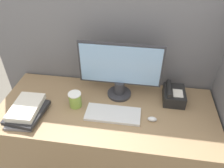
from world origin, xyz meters
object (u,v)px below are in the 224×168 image
at_px(monitor, 120,71).
at_px(mouse, 152,119).
at_px(book_stack, 26,111).
at_px(desk_telephone, 174,95).
at_px(keyboard, 113,114).
at_px(coffee_cup, 75,100).

relative_size(monitor, mouse, 9.59).
distance_m(mouse, book_stack, 0.86).
bearing_deg(desk_telephone, monitor, 179.15).
distance_m(mouse, desk_telephone, 0.28).
xyz_separation_m(mouse, book_stack, (-0.85, -0.08, 0.03)).
distance_m(monitor, book_stack, 0.70).
height_order(monitor, mouse, monitor).
xyz_separation_m(keyboard, desk_telephone, (0.42, 0.22, 0.04)).
bearing_deg(monitor, desk_telephone, -0.85).
bearing_deg(keyboard, desk_telephone, 27.99).
height_order(monitor, book_stack, monitor).
distance_m(monitor, coffee_cup, 0.38).
relative_size(coffee_cup, book_stack, 0.38).
bearing_deg(desk_telephone, keyboard, -152.01).
distance_m(monitor, desk_telephone, 0.44).
relative_size(keyboard, mouse, 6.09).
relative_size(monitor, coffee_cup, 5.28).
xyz_separation_m(keyboard, book_stack, (-0.58, -0.09, 0.03)).
height_order(mouse, book_stack, book_stack).
bearing_deg(monitor, coffee_cup, -149.79).
xyz_separation_m(keyboard, coffee_cup, (-0.28, 0.06, 0.05)).
height_order(keyboard, book_stack, book_stack).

